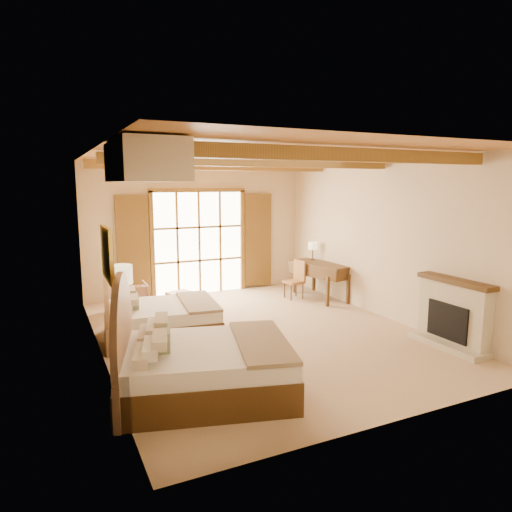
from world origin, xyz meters
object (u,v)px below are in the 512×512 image
bed_near (194,364)px  bed_far (154,317)px  nightstand (134,359)px  desk (320,279)px  armchair (130,298)px

bed_near → bed_far: 2.47m
nightstand → desk: 5.60m
nightstand → desk: bearing=48.2°
bed_far → armchair: bed_far is taller
bed_near → armchair: bearing=105.6°
bed_far → nightstand: bearing=-105.2°
bed_near → desk: 5.64m
armchair → desk: size_ratio=0.42×
bed_near → nightstand: 1.10m
nightstand → desk: (4.89, 2.73, 0.18)m
bed_near → nightstand: (-0.59, 0.91, -0.17)m
bed_near → nightstand: bed_near is taller
armchair → desk: desk is taller
bed_near → armchair: 4.30m
bed_far → armchair: size_ratio=3.01×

